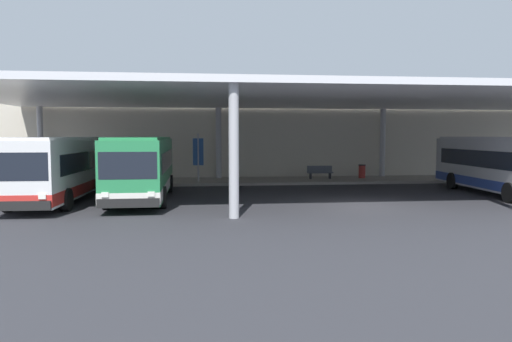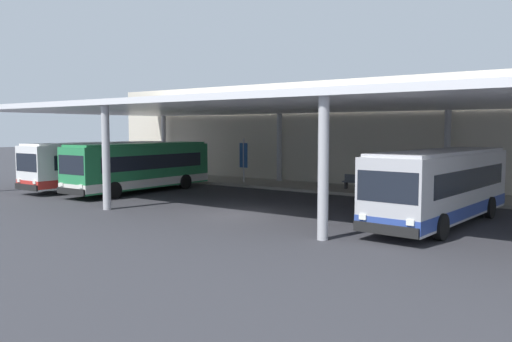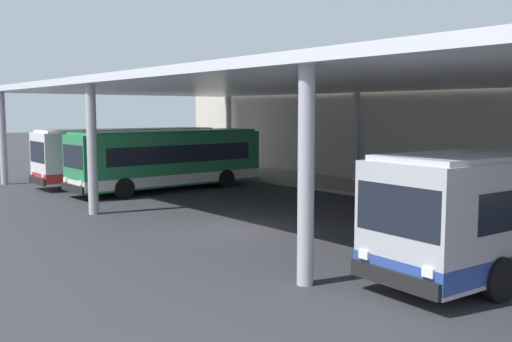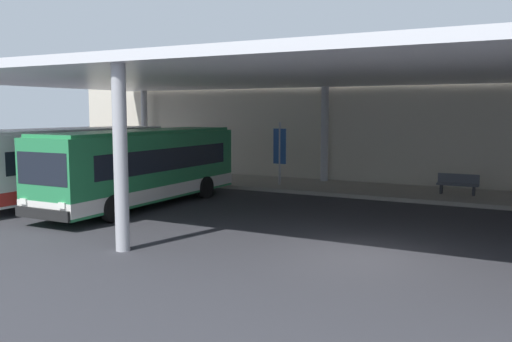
{
  "view_description": "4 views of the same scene",
  "coord_description": "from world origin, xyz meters",
  "px_view_note": "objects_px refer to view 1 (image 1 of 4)",
  "views": [
    {
      "loc": [
        -7.44,
        -21.0,
        3.24
      ],
      "look_at": [
        -4.46,
        4.71,
        1.31
      ],
      "focal_mm": 33.36,
      "sensor_mm": 36.0,
      "label": 1
    },
    {
      "loc": [
        15.08,
        -19.12,
        4.06
      ],
      "look_at": [
        -2.05,
        4.74,
        1.68
      ],
      "focal_mm": 36.14,
      "sensor_mm": 36.0,
      "label": 2
    },
    {
      "loc": [
        15.88,
        -11.97,
        4.18
      ],
      "look_at": [
        -3.13,
        3.56,
        1.61
      ],
      "focal_mm": 40.26,
      "sensor_mm": 36.0,
      "label": 3
    },
    {
      "loc": [
        4.23,
        -14.02,
        3.95
      ],
      "look_at": [
        -5.38,
        4.1,
        1.67
      ],
      "focal_mm": 37.96,
      "sensor_mm": 36.0,
      "label": 4
    }
  ],
  "objects_px": {
    "bench_waiting": "(320,172)",
    "banner_sign": "(198,155)",
    "bus_nearest_bay": "(60,168)",
    "bus_second_bay": "(142,167)",
    "trash_bin": "(362,171)",
    "bus_middle_bay": "(499,165)"
  },
  "relations": [
    {
      "from": "bus_middle_bay",
      "to": "bench_waiting",
      "type": "bearing_deg",
      "value": 132.4
    },
    {
      "from": "trash_bin",
      "to": "banner_sign",
      "type": "distance_m",
      "value": 11.89
    },
    {
      "from": "bus_nearest_bay",
      "to": "trash_bin",
      "type": "relative_size",
      "value": 10.8
    },
    {
      "from": "banner_sign",
      "to": "bus_nearest_bay",
      "type": "bearing_deg",
      "value": -131.06
    },
    {
      "from": "bus_nearest_bay",
      "to": "bench_waiting",
      "type": "bearing_deg",
      "value": 29.3
    },
    {
      "from": "bus_nearest_bay",
      "to": "bench_waiting",
      "type": "relative_size",
      "value": 5.88
    },
    {
      "from": "bench_waiting",
      "to": "trash_bin",
      "type": "height_order",
      "value": "trash_bin"
    },
    {
      "from": "bench_waiting",
      "to": "banner_sign",
      "type": "xyz_separation_m",
      "value": [
        -8.56,
        -0.88,
        1.32
      ]
    },
    {
      "from": "bus_second_bay",
      "to": "bus_middle_bay",
      "type": "xyz_separation_m",
      "value": [
        19.16,
        -0.28,
        0.0
      ]
    },
    {
      "from": "bus_second_bay",
      "to": "banner_sign",
      "type": "distance_m",
      "value": 7.91
    },
    {
      "from": "bus_second_bay",
      "to": "trash_bin",
      "type": "distance_m",
      "value": 16.92
    },
    {
      "from": "bus_nearest_bay",
      "to": "bench_waiting",
      "type": "xyz_separation_m",
      "value": [
        15.26,
        8.56,
        -0.99
      ]
    },
    {
      "from": "bus_nearest_bay",
      "to": "bus_second_bay",
      "type": "xyz_separation_m",
      "value": [
        3.92,
        0.28,
        0.0
      ]
    },
    {
      "from": "bus_nearest_bay",
      "to": "bus_second_bay",
      "type": "distance_m",
      "value": 3.93
    },
    {
      "from": "bench_waiting",
      "to": "trash_bin",
      "type": "distance_m",
      "value": 3.21
    },
    {
      "from": "trash_bin",
      "to": "banner_sign",
      "type": "bearing_deg",
      "value": -174.14
    },
    {
      "from": "bus_nearest_bay",
      "to": "bench_waiting",
      "type": "height_order",
      "value": "bus_nearest_bay"
    },
    {
      "from": "trash_bin",
      "to": "banner_sign",
      "type": "relative_size",
      "value": 0.31
    },
    {
      "from": "bus_nearest_bay",
      "to": "trash_bin",
      "type": "distance_m",
      "value": 20.51
    },
    {
      "from": "bus_second_bay",
      "to": "trash_bin",
      "type": "relative_size",
      "value": 10.77
    },
    {
      "from": "bench_waiting",
      "to": "banner_sign",
      "type": "bearing_deg",
      "value": -174.15
    },
    {
      "from": "bench_waiting",
      "to": "trash_bin",
      "type": "relative_size",
      "value": 1.84
    }
  ]
}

